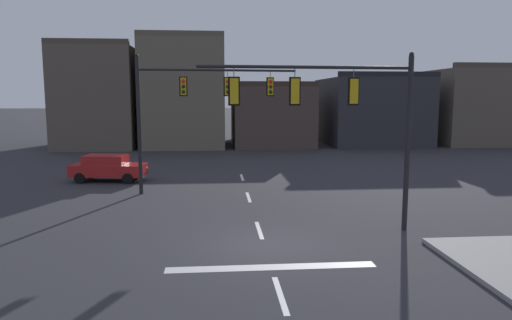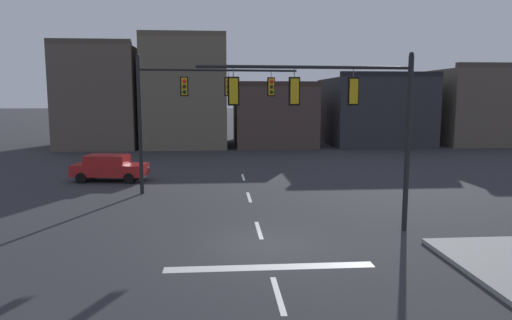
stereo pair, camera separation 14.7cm
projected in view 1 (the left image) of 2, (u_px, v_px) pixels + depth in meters
ground_plane at (264, 246)px, 16.16m from camera, size 400.00×400.00×0.00m
stop_bar_paint at (271, 267)px, 14.19m from camera, size 6.40×0.50×0.01m
lane_centreline at (259, 230)px, 18.14m from camera, size 0.16×26.40×0.01m
signal_mast_near_side at (342, 108)px, 17.20m from camera, size 8.01×0.57×6.77m
signal_mast_far_side at (190, 99)px, 24.70m from camera, size 8.47×0.96×7.32m
car_lot_nearside at (108, 167)px, 28.55m from camera, size 4.62×2.38×1.61m
building_row at (285, 105)px, 50.21m from camera, size 50.97×12.57×11.20m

